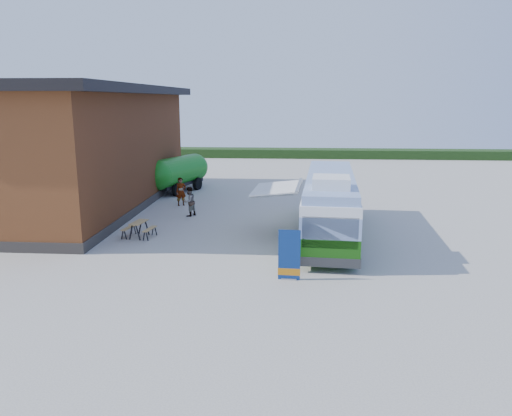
# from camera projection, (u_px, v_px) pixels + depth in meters

# --- Properties ---
(ground) EXTENTS (100.00, 100.00, 0.00)m
(ground) POSITION_uv_depth(u_px,v_px,m) (230.00, 258.00, 21.47)
(ground) COLOR #BCB7AD
(ground) RESTS_ON ground
(barn) EXTENTS (9.60, 21.20, 7.50)m
(barn) POSITION_uv_depth(u_px,v_px,m) (82.00, 150.00, 31.19)
(barn) COLOR brown
(barn) RESTS_ON ground
(hedge) EXTENTS (40.00, 3.00, 1.00)m
(hedge) POSITION_uv_depth(u_px,v_px,m) (339.00, 154.00, 57.82)
(hedge) COLOR #264419
(hedge) RESTS_ON ground
(bus) EXTENTS (3.23, 11.63, 3.53)m
(bus) POSITION_uv_depth(u_px,v_px,m) (330.00, 203.00, 24.51)
(bus) COLOR #1A6811
(bus) RESTS_ON ground
(awning) EXTENTS (2.58, 3.86, 0.49)m
(awning) POSITION_uv_depth(u_px,v_px,m) (280.00, 184.00, 24.49)
(awning) COLOR white
(awning) RESTS_ON ground
(banner) EXTENTS (0.85, 0.22, 1.94)m
(banner) POSITION_uv_depth(u_px,v_px,m) (289.00, 260.00, 18.67)
(banner) COLOR navy
(banner) RESTS_ON ground
(picnic_table) EXTENTS (1.55, 1.42, 0.79)m
(picnic_table) POSITION_uv_depth(u_px,v_px,m) (139.00, 226.00, 24.49)
(picnic_table) COLOR tan
(picnic_table) RESTS_ON ground
(person_a) EXTENTS (0.79, 0.69, 1.81)m
(person_a) POSITION_uv_depth(u_px,v_px,m) (181.00, 192.00, 31.79)
(person_a) COLOR #999999
(person_a) RESTS_ON ground
(person_b) EXTENTS (0.99, 1.05, 1.72)m
(person_b) POSITION_uv_depth(u_px,v_px,m) (189.00, 202.00, 28.93)
(person_b) COLOR #999999
(person_b) RESTS_ON ground
(slurry_tanker) EXTENTS (3.70, 6.64, 2.58)m
(slurry_tanker) POSITION_uv_depth(u_px,v_px,m) (178.00, 172.00, 36.33)
(slurry_tanker) COLOR #167E19
(slurry_tanker) RESTS_ON ground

